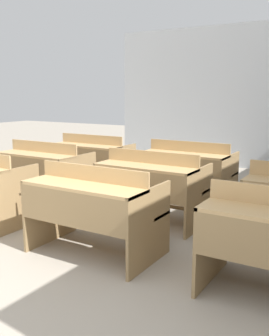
# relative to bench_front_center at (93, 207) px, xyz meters

# --- Properties ---
(wall_back) EXTENTS (5.98, 0.06, 2.95)m
(wall_back) POSITION_rel_bench_front_center_xyz_m (-0.03, 5.28, 1.00)
(wall_back) COLOR silver
(wall_back) RESTS_ON ground_plane
(bench_front_center) EXTENTS (1.23, 0.77, 0.88)m
(bench_front_center) POSITION_rel_bench_front_center_xyz_m (0.00, 0.00, 0.00)
(bench_front_center) COLOR #94754B
(bench_front_center) RESTS_ON ground_plane
(bench_second_left) EXTENTS (1.23, 0.77, 0.88)m
(bench_second_left) POSITION_rel_bench_front_center_xyz_m (-1.75, 1.14, 0.00)
(bench_second_left) COLOR #997A50
(bench_second_left) RESTS_ON ground_plane
(bench_second_center) EXTENTS (1.23, 0.77, 0.88)m
(bench_second_center) POSITION_rel_bench_front_center_xyz_m (0.01, 1.13, 0.00)
(bench_second_center) COLOR #95764C
(bench_second_center) RESTS_ON ground_plane
(bench_third_left) EXTENTS (1.23, 0.77, 0.88)m
(bench_third_left) POSITION_rel_bench_front_center_xyz_m (-1.75, 2.26, 0.00)
(bench_third_left) COLOR #98794F
(bench_third_left) RESTS_ON ground_plane
(bench_third_center) EXTENTS (1.23, 0.77, 0.88)m
(bench_third_center) POSITION_rel_bench_front_center_xyz_m (-0.00, 2.26, 0.00)
(bench_third_center) COLOR #95774C
(bench_third_center) RESTS_ON ground_plane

